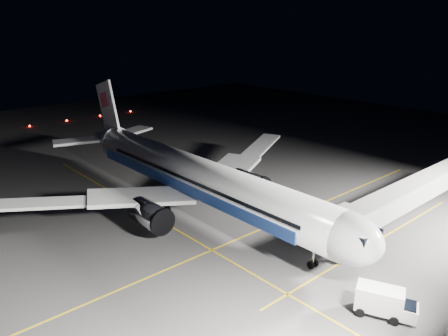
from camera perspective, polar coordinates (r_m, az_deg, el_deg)
ground at (r=64.00m, az=-3.24°, el=-5.65°), size 200.00×200.00×0.00m
guide_line_main at (r=57.22m, az=3.05°, el=-8.73°), size 0.25×80.00×0.01m
guide_line_cross at (r=60.85m, az=-7.71°, el=-7.14°), size 70.00×0.25×0.01m
guide_line_side at (r=58.03m, az=18.79°, el=-9.37°), size 0.25×40.00×0.01m
airliner at (r=62.87m, az=-3.93°, el=-1.05°), size 61.48×54.22×16.64m
jet_bridge at (r=62.87m, az=22.96°, el=-3.11°), size 3.60×34.40×6.30m
taxiway_lights at (r=126.14m, az=-24.04°, el=5.04°), size 0.44×60.44×0.44m
service_truck at (r=44.97m, az=20.31°, el=-16.07°), size 5.90×4.27×2.82m
baggage_tug at (r=67.99m, az=4.77°, el=-3.47°), size 2.54×2.12×1.71m
safety_cone_a at (r=66.64m, az=6.63°, el=-4.45°), size 0.41×0.41×0.62m
safety_cone_b at (r=73.57m, az=-0.24°, el=-2.06°), size 0.42×0.42×0.63m
safety_cone_c at (r=71.87m, az=-0.11°, el=-2.60°), size 0.38×0.38×0.57m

